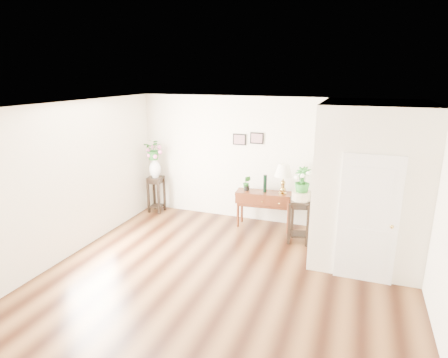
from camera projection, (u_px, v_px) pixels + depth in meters
The scene contains 21 objects.
floor at pixel (225, 280), 6.13m from camera, with size 6.00×5.50×0.02m, color brown.
ceiling at pixel (225, 107), 5.37m from camera, with size 6.00×5.50×0.02m, color white.
wall_back at pixel (268, 161), 8.24m from camera, with size 6.00×0.02×2.80m, color #EFE5C7.
wall_front at pixel (118, 295), 3.27m from camera, with size 6.00×0.02×2.80m, color #EFE5C7.
wall_left at pixel (69, 181), 6.74m from camera, with size 0.02×5.50×2.80m, color #EFE5C7.
wall_right at pixel (446, 225), 4.76m from camera, with size 0.02×5.50×2.80m, color #EFE5C7.
partition at pixel (370, 182), 6.67m from camera, with size 1.80×1.95×2.80m, color #EFE5C7.
door at pixel (368, 220), 5.86m from camera, with size 0.90×0.05×2.10m, color white.
art_print_left at pixel (239, 139), 8.31m from camera, with size 0.30×0.02×0.25m, color black.
art_print_right at pixel (257, 138), 8.17m from camera, with size 0.30×0.02×0.25m, color black.
wall_ornament at pixel (319, 142), 6.91m from camera, with size 0.51×0.51×0.07m, color tan.
console_table at pixel (264, 210), 8.11m from camera, with size 1.22×0.41×0.82m, color #3F130B.
table_lamp at pixel (283, 178), 7.78m from camera, with size 0.38×0.38×0.66m, color #AE8E43.
green_vase at pixel (265, 184), 7.96m from camera, with size 0.08×0.08×0.38m, color black.
potted_plant at pixel (247, 183), 8.09m from camera, with size 0.17×0.14×0.31m, color #206520.
plant_stand_a at pixel (156, 194), 9.07m from camera, with size 0.34×0.34×0.88m, color black.
porcelain_vase at pixel (155, 168), 8.89m from camera, with size 0.27×0.27×0.48m, color white, non-canonical shape.
lily_arrangement at pixel (154, 150), 8.78m from camera, with size 0.45×0.39×0.50m, color #206520.
plant_stand_b at pixel (300, 221), 7.42m from camera, with size 0.42×0.42×0.89m, color black.
ceramic_bowl at pixel (301, 196), 7.28m from camera, with size 0.37×0.37×0.17m, color beige.
narcissus at pixel (302, 181), 7.20m from camera, with size 0.30×0.30×0.53m, color #206520.
Camera 1 is at (1.85, -5.13, 3.26)m, focal length 30.00 mm.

